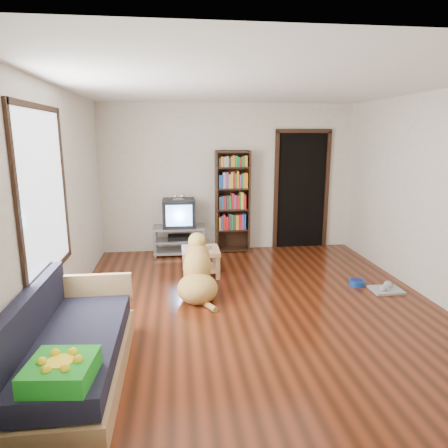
{
  "coord_description": "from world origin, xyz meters",
  "views": [
    {
      "loc": [
        -0.94,
        -4.58,
        2.06
      ],
      "look_at": [
        -0.32,
        0.56,
        0.9
      ],
      "focal_mm": 32.0,
      "sensor_mm": 36.0,
      "label": 1
    }
  ],
  "objects": [
    {
      "name": "ground",
      "position": [
        0.0,
        0.0,
        0.0
      ],
      "size": [
        5.0,
        5.0,
        0.0
      ],
      "primitive_type": "plane",
      "color": "#5D2310",
      "rests_on": "ground"
    },
    {
      "name": "ceiling",
      "position": [
        0.0,
        0.0,
        2.6
      ],
      "size": [
        5.0,
        5.0,
        0.0
      ],
      "primitive_type": "plane",
      "rotation": [
        3.14,
        0.0,
        0.0
      ],
      "color": "white",
      "rests_on": "ground"
    },
    {
      "name": "wall_back",
      "position": [
        0.0,
        2.5,
        1.3
      ],
      "size": [
        4.5,
        0.0,
        4.5
      ],
      "primitive_type": "plane",
      "rotation": [
        1.57,
        0.0,
        0.0
      ],
      "color": "beige",
      "rests_on": "ground"
    },
    {
      "name": "wall_front",
      "position": [
        0.0,
        -2.5,
        1.3
      ],
      "size": [
        4.5,
        0.0,
        4.5
      ],
      "primitive_type": "plane",
      "rotation": [
        -1.57,
        0.0,
        0.0
      ],
      "color": "beige",
      "rests_on": "ground"
    },
    {
      "name": "wall_left",
      "position": [
        -2.25,
        0.0,
        1.3
      ],
      "size": [
        0.0,
        5.0,
        5.0
      ],
      "primitive_type": "plane",
      "rotation": [
        1.57,
        0.0,
        1.57
      ],
      "color": "beige",
      "rests_on": "ground"
    },
    {
      "name": "wall_right",
      "position": [
        2.25,
        0.0,
        1.3
      ],
      "size": [
        0.0,
        5.0,
        5.0
      ],
      "primitive_type": "plane",
      "rotation": [
        1.57,
        0.0,
        -1.57
      ],
      "color": "beige",
      "rests_on": "ground"
    },
    {
      "name": "green_cushion",
      "position": [
        -1.75,
        -2.04,
        0.49
      ],
      "size": [
        0.48,
        0.48,
        0.14
      ],
      "primitive_type": "cube",
      "rotation": [
        0.0,
        0.0,
        -0.1
      ],
      "color": "green",
      "rests_on": "sofa"
    },
    {
      "name": "laptop",
      "position": [
        -0.6,
        1.1,
        0.41
      ],
      "size": [
        0.35,
        0.24,
        0.03
      ],
      "primitive_type": "imported",
      "rotation": [
        0.0,
        0.0,
        -0.08
      ],
      "color": "#B8B9BD",
      "rests_on": "coffee_table"
    },
    {
      "name": "dog_bowl",
      "position": [
        1.54,
        0.42,
        0.04
      ],
      "size": [
        0.22,
        0.22,
        0.08
      ],
      "primitive_type": "cylinder",
      "color": "navy",
      "rests_on": "ground"
    },
    {
      "name": "grey_rag",
      "position": [
        1.84,
        0.17,
        0.01
      ],
      "size": [
        0.4,
        0.32,
        0.03
      ],
      "primitive_type": "cube",
      "rotation": [
        0.0,
        0.0,
        -0.01
      ],
      "color": "gray",
      "rests_on": "ground"
    },
    {
      "name": "window",
      "position": [
        -2.23,
        -0.5,
        1.5
      ],
      "size": [
        0.03,
        1.46,
        1.7
      ],
      "color": "white",
      "rests_on": "wall_left"
    },
    {
      "name": "doorway",
      "position": [
        1.35,
        2.48,
        1.12
      ],
      "size": [
        1.03,
        0.05,
        2.19
      ],
      "color": "black",
      "rests_on": "wall_back"
    },
    {
      "name": "tv_stand",
      "position": [
        -0.9,
        2.25,
        0.27
      ],
      "size": [
        0.9,
        0.45,
        0.5
      ],
      "color": "#99999E",
      "rests_on": "ground"
    },
    {
      "name": "crt_tv",
      "position": [
        -0.9,
        2.27,
        0.74
      ],
      "size": [
        0.55,
        0.52,
        0.58
      ],
      "color": "black",
      "rests_on": "tv_stand"
    },
    {
      "name": "bookshelf",
      "position": [
        0.05,
        2.34,
        1.0
      ],
      "size": [
        0.6,
        0.3,
        1.8
      ],
      "color": "black",
      "rests_on": "ground"
    },
    {
      "name": "sofa",
      "position": [
        -1.87,
        -1.38,
        0.26
      ],
      "size": [
        0.8,
        1.8,
        0.8
      ],
      "color": "tan",
      "rests_on": "ground"
    },
    {
      "name": "coffee_table",
      "position": [
        -0.6,
        1.13,
        0.28
      ],
      "size": [
        0.55,
        0.55,
        0.4
      ],
      "color": "tan",
      "rests_on": "ground"
    },
    {
      "name": "dog",
      "position": [
        -0.69,
        0.32,
        0.3
      ],
      "size": [
        0.55,
        1.01,
        0.83
      ],
      "color": "#B48645",
      "rests_on": "ground"
    }
  ]
}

